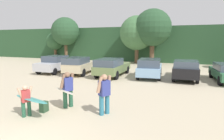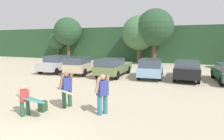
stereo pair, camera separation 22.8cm
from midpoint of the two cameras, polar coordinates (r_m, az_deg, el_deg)
name	(u,v)px [view 2 (the right image)]	position (r m, az deg, el deg)	size (l,w,h in m)	color
hillside_ridge	(158,44)	(33.49, 13.55, 7.52)	(108.00, 12.00, 5.01)	#284C2D
tree_center_right	(58,41)	(33.24, -15.52, 8.15)	(2.81, 2.81, 4.36)	brown
tree_right	(68,32)	(30.87, -12.67, 11.00)	(4.23, 4.23, 6.55)	brown
tree_center	(139,33)	(26.36, 8.27, 10.73)	(4.58, 4.58, 6.34)	brown
tree_far_left	(155,28)	(25.45, 12.79, 12.05)	(4.67, 4.67, 7.00)	brown
parked_car_silver	(57,64)	(19.53, -15.68, 1.82)	(2.00, 3.96, 1.60)	silver
parked_car_champagne	(81,65)	(17.87, -8.84, 1.51)	(2.19, 4.22, 1.60)	beige
parked_car_olive_green	(113,67)	(16.61, 0.64, 1.01)	(1.93, 4.69, 1.56)	#6B7F4C
parked_car_sky_blue	(151,68)	(16.37, 11.81, 0.69)	(2.19, 4.53, 1.57)	#84ADD1
parked_car_black	(187,69)	(16.33, 21.62, 0.23)	(1.87, 4.80, 1.57)	black
person_adult	(67,87)	(9.11, -12.55, -4.99)	(0.49, 0.67, 1.66)	#26593F
person_child	(24,99)	(8.62, -23.72, -7.72)	(0.40, 0.57, 1.30)	#26593F
person_companion	(102,92)	(8.02, -2.02, -6.46)	(0.50, 0.70, 1.70)	teal
surfboard_cream	(64,91)	(9.06, -13.38, -5.99)	(1.72, 1.27, 0.22)	beige
surfboard_teal	(30,99)	(8.61, -22.38, -7.82)	(2.11, 1.12, 0.20)	teal
backpack_dropped	(43,106)	(9.03, -19.04, -10.08)	(0.24, 0.34, 0.45)	#2D4C33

